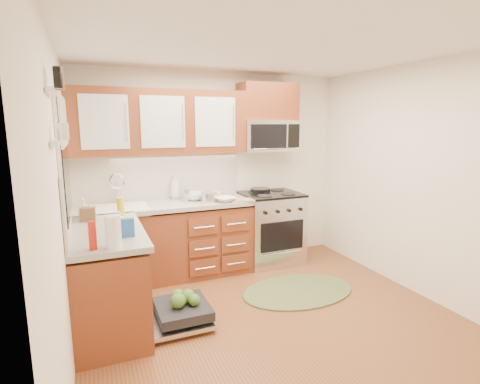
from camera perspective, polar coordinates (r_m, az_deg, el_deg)
name	(u,v)px	position (r m, az deg, el deg)	size (l,w,h in m)	color
floor	(275,321)	(3.80, 5.29, -19.01)	(3.50, 3.50, 0.00)	brown
ceiling	(280,46)	(3.37, 6.06, 21.29)	(3.50, 3.50, 0.00)	white
wall_back	(215,170)	(4.96, -3.89, 3.33)	(3.50, 0.04, 2.50)	white
wall_front	(452,256)	(2.04, 29.61, -8.52)	(3.50, 0.04, 2.50)	white
wall_left	(61,210)	(2.99, -25.57, -2.47)	(0.04, 3.50, 2.50)	white
wall_right	(422,181)	(4.45, 25.97, 1.47)	(0.04, 3.50, 2.50)	white
base_cabinet_back	(167,243)	(4.67, -11.11, -7.68)	(2.05, 0.60, 0.85)	brown
base_cabinet_left	(108,282)	(3.73, -19.42, -12.86)	(0.60, 1.25, 0.85)	brown
countertop_back	(165,205)	(4.54, -11.29, -2.01)	(2.07, 0.64, 0.05)	#A19E93
countertop_left	(106,232)	(3.58, -19.73, -5.83)	(0.64, 1.27, 0.05)	#A19E93
backsplash_back	(160,176)	(4.77, -12.12, 2.35)	(2.05, 0.02, 0.57)	beige
backsplash_left	(67,201)	(3.51, -24.85, -1.29)	(0.02, 1.25, 0.57)	beige
upper_cabinets	(160,122)	(4.57, -12.07, 10.37)	(2.05, 0.35, 0.75)	brown
cabinet_over_mw	(268,102)	(5.02, 4.22, 13.53)	(0.76, 0.35, 0.47)	brown
range	(271,228)	(5.08, 4.70, -5.43)	(0.76, 0.64, 0.95)	silver
microwave	(268,136)	(5.00, 4.29, 8.56)	(0.76, 0.38, 0.40)	silver
sink	(120,218)	(4.47, -17.81, -3.81)	(0.62, 0.50, 0.26)	white
dishwasher	(178,314)	(3.73, -9.37, -17.89)	(0.70, 0.60, 0.20)	silver
window	(63,162)	(3.43, -25.30, 4.20)	(0.03, 1.05, 1.05)	white
window_blind	(63,121)	(3.42, -25.32, 9.73)	(0.02, 0.96, 0.40)	white
shelf_upper	(52,92)	(2.58, -26.71, 13.48)	(0.04, 0.40, 0.03)	white
shelf_lower	(57,142)	(2.57, -26.16, 6.83)	(0.04, 0.40, 0.03)	white
rug	(298,291)	(4.39, 8.85, -14.67)	(1.30, 0.85, 0.02)	#617140
skillet	(260,190)	(5.03, 3.10, 0.28)	(0.27, 0.27, 0.05)	black
stock_pot	(209,197)	(4.51, -4.73, -0.83)	(0.19, 0.19, 0.12)	silver
cutting_board	(243,200)	(4.58, 0.41, -1.24)	(0.28, 0.18, 0.02)	tan
canister	(186,195)	(4.62, -8.21, -0.43)	(0.09, 0.09, 0.15)	silver
paper_towel_roll	(113,232)	(3.01, -18.78, -5.77)	(0.12, 0.12, 0.25)	white
mustard_bottle	(121,208)	(3.88, -17.70, -2.39)	(0.07, 0.07, 0.22)	gold
red_bottle	(92,235)	(3.03, -21.56, -6.18)	(0.06, 0.06, 0.22)	#B3190E
wooden_box	(88,214)	(3.93, -22.14, -3.17)	(0.13, 0.10, 0.13)	brown
blue_carton	(128,227)	(3.28, -16.71, -5.20)	(0.10, 0.06, 0.16)	#2255A0
bowl_a	(225,199)	(4.53, -2.24, -1.15)	(0.23, 0.23, 0.06)	#999999
bowl_b	(194,196)	(4.67, -7.09, -0.67)	(0.28, 0.28, 0.09)	#999999
cup	(216,195)	(4.72, -3.73, -0.43)	(0.12, 0.12, 0.10)	#999999
soap_bottle_a	(175,186)	(4.77, -9.90, 0.85)	(0.12, 0.12, 0.31)	#999999
soap_bottle_b	(83,209)	(4.05, -22.76, -2.35)	(0.09, 0.09, 0.20)	#999999
soap_bottle_c	(119,219)	(3.58, -17.97, -3.99)	(0.12, 0.12, 0.15)	#999999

